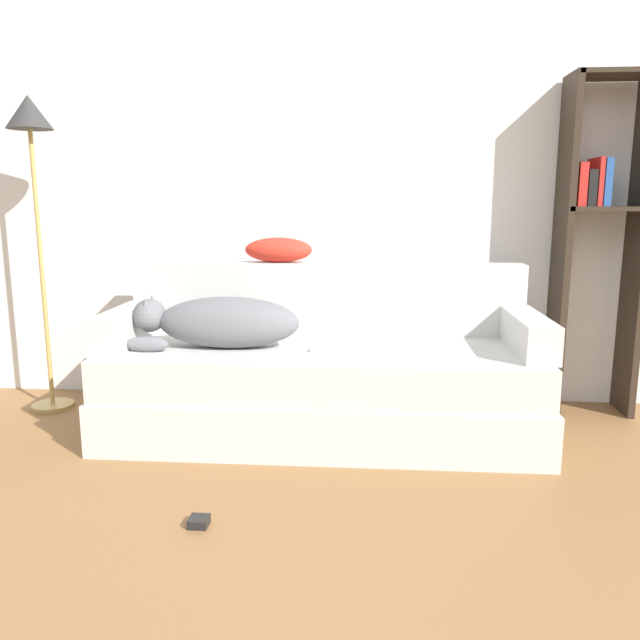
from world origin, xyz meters
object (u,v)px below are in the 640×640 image
object	(u,v)px
dog	(220,322)
floor_lamp	(32,158)
couch	(321,391)
bookshelf	(599,229)
throw_pillow	(278,250)
laptop	(345,346)
power_adapter	(199,522)

from	to	relation	value
dog	floor_lamp	bearing A→B (deg)	162.14
couch	bookshelf	size ratio (longest dim) A/B	1.18
dog	throw_pillow	world-z (taller)	throw_pillow
bookshelf	laptop	bearing A→B (deg)	-159.31
bookshelf	floor_lamp	world-z (taller)	bookshelf
couch	laptop	xyz separation A→B (m)	(0.11, -0.03, 0.24)
dog	bookshelf	distance (m)	2.04
dog	floor_lamp	size ratio (longest dim) A/B	0.48
power_adapter	bookshelf	bearing A→B (deg)	37.97
dog	laptop	size ratio (longest dim) A/B	2.56
laptop	power_adapter	bearing A→B (deg)	-111.42
bookshelf	dog	bearing A→B (deg)	-164.68
couch	floor_lamp	size ratio (longest dim) A/B	1.25
dog	power_adapter	xyz separation A→B (m)	(0.12, -0.88, -0.56)
bookshelf	floor_lamp	bearing A→B (deg)	-176.41
laptop	dog	bearing A→B (deg)	-170.69
bookshelf	couch	bearing A→B (deg)	-161.88
dog	couch	bearing A→B (deg)	6.71
throw_pillow	floor_lamp	size ratio (longest dim) A/B	0.21
laptop	power_adapter	xyz separation A→B (m)	(-0.49, -0.91, -0.44)
laptop	floor_lamp	xyz separation A→B (m)	(-1.66, 0.31, 0.91)
laptop	floor_lamp	bearing A→B (deg)	175.98
dog	power_adapter	world-z (taller)	dog
couch	dog	xyz separation A→B (m)	(-0.49, -0.06, 0.35)
power_adapter	throw_pillow	bearing A→B (deg)	84.90
couch	power_adapter	size ratio (longest dim) A/B	30.18
dog	floor_lamp	xyz separation A→B (m)	(-1.06, 0.34, 0.80)
laptop	bookshelf	bearing A→B (deg)	27.32
bookshelf	power_adapter	xyz separation A→B (m)	(-1.81, -1.41, -0.99)
throw_pillow	floor_lamp	bearing A→B (deg)	-177.30
bookshelf	floor_lamp	distance (m)	3.01
couch	laptop	world-z (taller)	laptop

